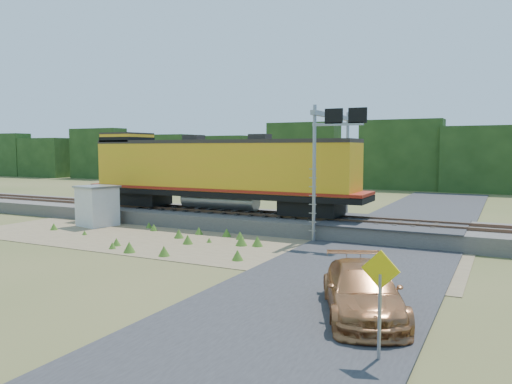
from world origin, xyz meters
The scene contains 12 objects.
ground centered at (0.00, 0.00, 0.00)m, with size 140.00×140.00×0.00m, color #475123.
ballast centered at (0.00, 6.00, 0.40)m, with size 70.00×5.00×0.80m, color slate.
rails centered at (0.00, 6.00, 0.88)m, with size 70.00×1.54×0.16m.
dirt_shoulder centered at (-2.00, 0.50, 0.01)m, with size 26.00×8.00×0.03m, color #8C7754.
road centered at (7.00, 0.74, 0.09)m, with size 7.00×66.00×0.86m.
tree_line_north centered at (0.00, 38.00, 3.07)m, with size 130.00×3.00×6.50m.
weed_clumps centered at (-3.50, 0.10, 0.00)m, with size 15.00×6.20×0.56m, color #457220, non-canonical shape.
locomotive centered at (-3.77, 6.00, 3.29)m, with size 18.31×2.79×4.72m.
shed centered at (-9.74, 2.21, 1.23)m, with size 2.45×2.45×2.43m.
signal_gantry centered at (3.95, 5.34, 5.10)m, with size 2.68×6.20×6.77m.
road_sign centered at (9.77, -9.35, 1.57)m, with size 0.86×0.14×2.49m.
car centered at (8.65, -6.53, 0.71)m, with size 1.99×4.91×1.42m, color #AE6F40.
Camera 1 is at (12.13, -19.93, 4.65)m, focal length 35.00 mm.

